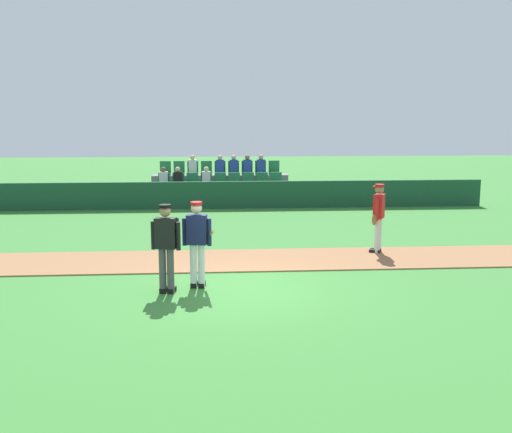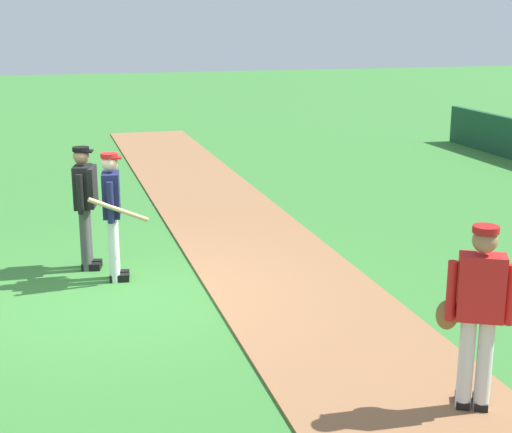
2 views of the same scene
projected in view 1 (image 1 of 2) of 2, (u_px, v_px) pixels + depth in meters
ground_plane at (229, 289)px, 12.08m from camera, size 80.00×80.00×0.00m
infield_dirt_path at (226, 260)px, 14.39m from camera, size 28.00×2.24×0.03m
dugout_fence at (221, 195)px, 22.49m from camera, size 20.00×0.16×1.02m
stadium_bleachers at (220, 190)px, 23.91m from camera, size 5.55×2.10×1.90m
batter_navy_jersey at (197, 241)px, 11.99m from camera, size 0.65×0.79×1.76m
umpire_home_plate at (166, 243)px, 11.63m from camera, size 0.58×0.37×1.76m
runner_red_jersey at (378, 216)px, 15.04m from camera, size 0.45×0.60×1.76m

